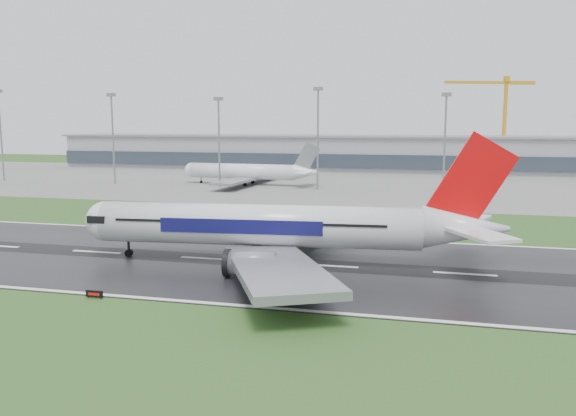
# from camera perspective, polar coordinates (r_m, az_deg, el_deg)

# --- Properties ---
(ground) EXTENTS (520.00, 520.00, 0.00)m
(ground) POSITION_cam_1_polar(r_m,az_deg,el_deg) (103.98, -18.28, -4.17)
(ground) COLOR #264B1B
(ground) RESTS_ON ground
(runway) EXTENTS (400.00, 45.00, 0.10)m
(runway) POSITION_cam_1_polar(r_m,az_deg,el_deg) (103.97, -18.28, -4.14)
(runway) COLOR black
(runway) RESTS_ON ground
(apron) EXTENTS (400.00, 130.00, 0.08)m
(apron) POSITION_cam_1_polar(r_m,az_deg,el_deg) (218.76, -0.67, 2.70)
(apron) COLOR slate
(apron) RESTS_ON ground
(terminal) EXTENTS (240.00, 36.00, 15.00)m
(terminal) POSITION_cam_1_polar(r_m,az_deg,el_deg) (276.52, 2.47, 5.44)
(terminal) COLOR gray
(terminal) RESTS_ON ground
(main_airliner) EXTENTS (72.09, 69.24, 19.60)m
(main_airliner) POSITION_cam_1_polar(r_m,az_deg,el_deg) (89.87, -0.03, 0.75)
(main_airliner) COLOR silver
(main_airliner) RESTS_ON runway
(parked_airliner) EXTENTS (54.45, 51.17, 15.01)m
(parked_airliner) POSITION_cam_1_polar(r_m,az_deg,el_deg) (204.19, -4.00, 4.39)
(parked_airliner) COLOR white
(parked_airliner) RESTS_ON apron
(tower_crane) EXTENTS (41.07, 17.72, 42.70)m
(tower_crane) POSITION_cam_1_polar(r_m,az_deg,el_deg) (287.48, 20.49, 7.80)
(tower_crane) COLOR #C99116
(tower_crane) RESTS_ON ground
(runway_sign) EXTENTS (2.31, 0.69, 1.04)m
(runway_sign) POSITION_cam_1_polar(r_m,az_deg,el_deg) (77.43, -18.49, -8.06)
(runway_sign) COLOR black
(runway_sign) RESTS_ON ground
(floodmast_0) EXTENTS (0.64, 0.64, 32.67)m
(floodmast_0) POSITION_cam_1_polar(r_m,az_deg,el_deg) (242.69, -26.35, 6.25)
(floodmast_0) COLOR gray
(floodmast_0) RESTS_ON ground
(floodmast_1) EXTENTS (0.64, 0.64, 30.80)m
(floodmast_1) POSITION_cam_1_polar(r_m,az_deg,el_deg) (215.78, -16.80, 6.35)
(floodmast_1) COLOR gray
(floodmast_1) RESTS_ON ground
(floodmast_2) EXTENTS (0.64, 0.64, 29.04)m
(floodmast_2) POSITION_cam_1_polar(r_m,az_deg,el_deg) (198.53, -6.78, 6.24)
(floodmast_2) COLOR gray
(floodmast_2) RESTS_ON ground
(floodmast_3) EXTENTS (0.64, 0.64, 31.88)m
(floodmast_3) POSITION_cam_1_polar(r_m,az_deg,el_deg) (189.22, 2.94, 6.62)
(floodmast_3) COLOR gray
(floodmast_3) RESTS_ON ground
(floodmast_4) EXTENTS (0.64, 0.64, 29.63)m
(floodmast_4) POSITION_cam_1_polar(r_m,az_deg,el_deg) (185.86, 15.13, 5.96)
(floodmast_4) COLOR gray
(floodmast_4) RESTS_ON ground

